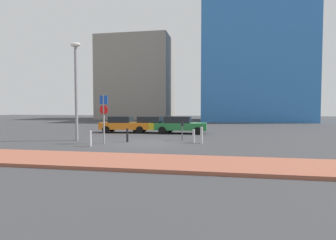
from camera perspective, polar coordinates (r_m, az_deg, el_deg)
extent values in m
plane|color=#38383A|center=(17.31, -5.03, -4.92)|extent=(120.00, 120.00, 0.00)
cube|color=#93513D|center=(11.59, -13.02, -8.38)|extent=(40.00, 3.07, 0.14)
cube|color=orange|center=(24.77, -9.08, -1.22)|extent=(4.59, 1.97, 0.60)
cube|color=black|center=(24.85, -10.00, 0.13)|extent=(2.05, 1.67, 0.56)
cylinder|color=black|center=(25.25, -5.22, -1.81)|extent=(0.65, 0.26, 0.64)
cylinder|color=black|center=(23.61, -6.05, -2.12)|extent=(0.65, 0.26, 0.64)
cylinder|color=black|center=(26.04, -11.82, -1.72)|extent=(0.65, 0.26, 0.64)
cylinder|color=black|center=(24.45, -13.05, -2.01)|extent=(0.65, 0.26, 0.64)
cube|color=gold|center=(24.31, -3.04, -1.26)|extent=(4.00, 1.93, 0.61)
cube|color=black|center=(24.37, -3.83, 0.12)|extent=(2.09, 1.71, 0.55)
cylinder|color=black|center=(24.87, 0.48, -1.87)|extent=(0.65, 0.25, 0.64)
cylinder|color=black|center=(23.15, -0.43, -2.20)|extent=(0.65, 0.25, 0.64)
cylinder|color=black|center=(25.56, -5.40, -1.76)|extent=(0.65, 0.25, 0.64)
cylinder|color=black|center=(23.89, -6.70, -2.07)|extent=(0.65, 0.25, 0.64)
cube|color=#237238|center=(23.68, 2.78, -1.34)|extent=(4.48, 1.85, 0.62)
cube|color=black|center=(23.69, 2.07, 0.10)|extent=(2.25, 1.70, 0.57)
cylinder|color=black|center=(24.48, 6.59, -1.96)|extent=(0.64, 0.22, 0.64)
cylinder|color=black|center=(22.64, 6.30, -2.33)|extent=(0.64, 0.22, 0.64)
cylinder|color=black|center=(24.85, -0.43, -1.87)|extent=(0.64, 0.22, 0.64)
cylinder|color=black|center=(23.05, -1.28, -2.23)|extent=(0.64, 0.22, 0.64)
cylinder|color=gray|center=(17.40, -13.49, 0.13)|extent=(0.10, 0.10, 3.07)
cube|color=#1447B7|center=(17.39, -13.53, 4.19)|extent=(0.55, 0.13, 0.55)
cylinder|color=red|center=(17.39, -13.51, 2.12)|extent=(0.60, 0.13, 0.60)
cylinder|color=#4C4C51|center=(18.67, 3.05, -2.81)|extent=(0.08, 0.08, 1.00)
cube|color=black|center=(18.62, 3.06, -0.85)|extent=(0.18, 0.14, 0.28)
cylinder|color=gray|center=(19.49, -18.94, 5.22)|extent=(0.20, 0.20, 6.40)
ellipsoid|color=silver|center=(19.93, -19.09, 14.88)|extent=(0.70, 0.36, 0.30)
cylinder|color=#B7B7BC|center=(17.13, 7.15, -3.24)|extent=(0.16, 0.16, 1.05)
cylinder|color=black|center=(17.94, -8.64, -3.22)|extent=(0.14, 0.14, 0.90)
cylinder|color=#B7B7BC|center=(16.42, -16.21, -3.80)|extent=(0.16, 0.16, 0.93)
cylinder|color=#B7B7BC|center=(17.59, 5.47, -3.40)|extent=(0.17, 0.17, 0.86)
cube|color=#3372BF|center=(49.98, 17.70, 14.02)|extent=(17.25, 13.25, 24.50)
cube|color=gray|center=(56.00, -6.58, 8.59)|extent=(14.09, 11.10, 16.20)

